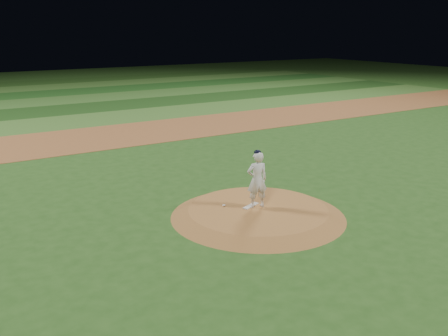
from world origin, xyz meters
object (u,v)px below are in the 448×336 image
object	(u,v)px
pitching_rubber	(251,206)
rosin_bag	(224,205)
pitchers_mound	(258,212)
pitcher_on_mound	(257,179)

from	to	relation	value
pitching_rubber	rosin_bag	distance (m)	0.86
pitchers_mound	pitching_rubber	world-z (taller)	pitching_rubber
pitchers_mound	pitching_rubber	xyz separation A→B (m)	(-0.07, 0.29, 0.14)
rosin_bag	pitcher_on_mound	world-z (taller)	pitcher_on_mound
pitchers_mound	pitcher_on_mound	distance (m)	1.05
rosin_bag	pitcher_on_mound	bearing A→B (deg)	-36.68
pitching_rubber	pitcher_on_mound	world-z (taller)	pitcher_on_mound
rosin_bag	pitcher_on_mound	distance (m)	1.37
pitchers_mound	rosin_bag	xyz separation A→B (m)	(-0.79, 0.76, 0.15)
rosin_bag	pitchers_mound	bearing A→B (deg)	-43.62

